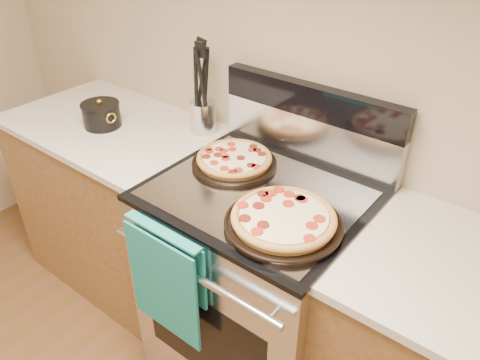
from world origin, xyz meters
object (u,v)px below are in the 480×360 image
Objects in this scene: pepperoni_pizza_back at (234,160)px; range_body at (259,285)px; utensil_crock at (203,117)px; pepperoni_pizza_front at (284,220)px; saucepan at (102,116)px.

range_body is at bearing -21.25° from pepperoni_pizza_back.
pepperoni_pizza_back is 0.35m from utensil_crock.
pepperoni_pizza_front is 0.76m from utensil_crock.
utensil_crock reaches higher than range_body.
range_body is 6.43× the size of utensil_crock.
pepperoni_pizza_back is 1.95× the size of saucepan.
utensil_crock reaches higher than pepperoni_pizza_front.
pepperoni_pizza_back is 0.71m from saucepan.
pepperoni_pizza_back is at bearing 158.75° from range_body.
saucepan is (-0.40, -0.24, -0.02)m from utensil_crock.
pepperoni_pizza_front reaches higher than range_body.
saucepan is (-0.88, -0.01, 0.51)m from range_body.
pepperoni_pizza_front is 2.25× the size of saucepan.
saucepan reaches higher than pepperoni_pizza_back.
range_body is at bearing 0.51° from saucepan.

